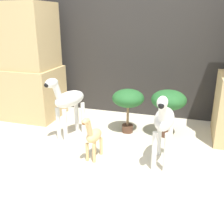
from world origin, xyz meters
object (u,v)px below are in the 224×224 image
object	(u,v)px
zebra_right	(164,122)
zebra_left	(68,101)
giraffe_figurine	(93,136)
potted_palm_front	(128,100)
potted_palm_back	(169,102)

from	to	relation	value
zebra_right	zebra_left	distance (m)	1.15
zebra_right	giraffe_figurine	bearing A→B (deg)	-172.01
potted_palm_front	potted_palm_back	world-z (taller)	potted_palm_back
zebra_right	potted_palm_back	distance (m)	0.65
potted_palm_back	zebra_left	bearing A→B (deg)	-162.56
zebra_left	zebra_right	bearing A→B (deg)	-15.61
zebra_left	giraffe_figurine	distance (m)	0.63
zebra_right	potted_palm_front	distance (m)	0.80
zebra_right	zebra_left	xyz separation A→B (m)	(-1.10, 0.31, 0.00)
potted_palm_front	potted_palm_back	size ratio (longest dim) A/B	0.96
potted_palm_front	zebra_right	bearing A→B (deg)	-52.51
zebra_left	potted_palm_front	distance (m)	0.70
zebra_right	zebra_left	size ratio (longest dim) A/B	1.00
zebra_left	giraffe_figurine	bearing A→B (deg)	-41.75
zebra_left	potted_palm_back	xyz separation A→B (m)	(1.09, 0.34, -0.01)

